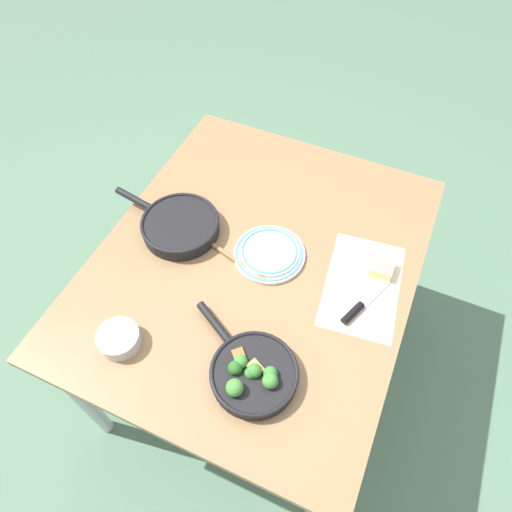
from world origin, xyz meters
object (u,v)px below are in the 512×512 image
at_px(cheese_block, 382,268).
at_px(grater_knife, 361,305).
at_px(wooden_spoon, 215,246).
at_px(skillet_broccoli, 252,373).
at_px(skillet_eggs, 180,225).
at_px(dinner_plate_stack, 269,253).
at_px(prep_bowl_steel, 119,339).

bearing_deg(cheese_block, grater_knife, 171.58).
distance_m(wooden_spoon, cheese_block, 0.54).
relative_size(skillet_broccoli, cheese_block, 4.90).
relative_size(skillet_eggs, wooden_spoon, 1.18).
bearing_deg(wooden_spoon, cheese_block, -150.51).
relative_size(dinner_plate_stack, prep_bowl_steel, 1.93).
relative_size(grater_knife, cheese_block, 3.09).
bearing_deg(skillet_eggs, skillet_broccoli, 149.34).
bearing_deg(dinner_plate_stack, skillet_broccoli, -163.39).
xyz_separation_m(wooden_spoon, cheese_block, (0.13, -0.53, 0.01)).
bearing_deg(skillet_broccoli, prep_bowl_steel, 38.16).
relative_size(skillet_broccoli, dinner_plate_stack, 1.55).
height_order(skillet_broccoli, cheese_block, skillet_broccoli).
xyz_separation_m(cheese_block, dinner_plate_stack, (-0.09, 0.35, -0.01)).
height_order(wooden_spoon, prep_bowl_steel, prep_bowl_steel).
height_order(skillet_eggs, cheese_block, skillet_eggs).
distance_m(skillet_broccoli, skillet_eggs, 0.57).
distance_m(grater_knife, dinner_plate_stack, 0.33).
height_order(cheese_block, dinner_plate_stack, cheese_block).
xyz_separation_m(skillet_eggs, grater_knife, (-0.04, -0.64, -0.02)).
xyz_separation_m(skillet_eggs, dinner_plate_stack, (0.03, -0.32, -0.01)).
xyz_separation_m(skillet_eggs, cheese_block, (0.11, -0.66, -0.01)).
height_order(grater_knife, prep_bowl_steel, prep_bowl_steel).
height_order(skillet_eggs, prep_bowl_steel, skillet_eggs).
distance_m(skillet_eggs, cheese_block, 0.67).
relative_size(skillet_eggs, grater_knife, 1.82).
xyz_separation_m(wooden_spoon, prep_bowl_steel, (-0.41, 0.09, 0.01)).
relative_size(skillet_eggs, prep_bowl_steel, 3.42).
height_order(skillet_eggs, grater_knife, skillet_eggs).
height_order(skillet_eggs, wooden_spoon, skillet_eggs).
relative_size(skillet_broccoli, prep_bowl_steel, 2.98).
bearing_deg(skillet_eggs, grater_knife, -173.68).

